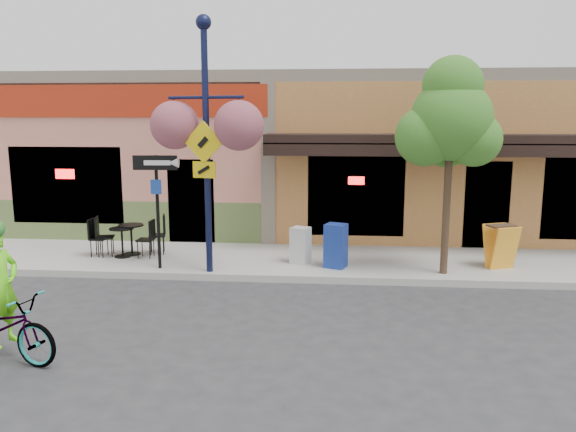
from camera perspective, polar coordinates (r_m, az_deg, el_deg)
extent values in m
plane|color=#2D2D30|center=(11.11, 1.09, -7.61)|extent=(90.00, 90.00, 0.00)
cube|color=#9E9B93|center=(13.00, 1.68, -4.60)|extent=(24.00, 3.00, 0.15)
cube|color=#A8A59E|center=(11.61, 1.27, -6.43)|extent=(24.00, 0.12, 0.15)
imported|color=maroon|center=(8.90, -27.18, -9.99)|extent=(1.99, 1.10, 0.99)
imported|color=#6EFC1A|center=(8.77, -27.08, -7.98)|extent=(0.53, 0.68, 1.66)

